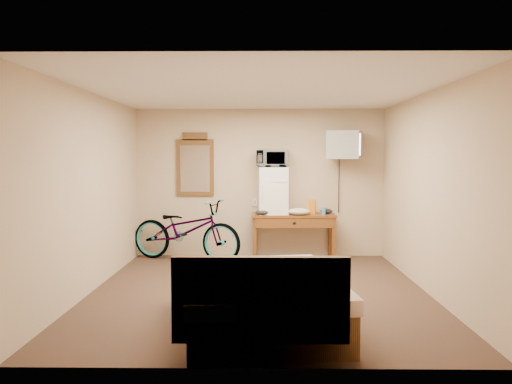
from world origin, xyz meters
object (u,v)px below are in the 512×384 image
at_px(desk, 294,221).
at_px(wall_mirror, 195,165).
at_px(bed, 261,299).
at_px(crt_television, 345,145).
at_px(bicycle, 186,230).
at_px(mini_fridge, 273,191).
at_px(blue_cup, 324,211).
at_px(microwave, 273,158).

height_order(desk, wall_mirror, wall_mirror).
bearing_deg(bed, crt_television, 68.19).
bearing_deg(bicycle, bed, -140.75).
xyz_separation_m(crt_television, bed, (-1.36, -3.40, -1.59)).
bearing_deg(mini_fridge, desk, -11.13).
bearing_deg(desk, blue_cup, -7.86).
bearing_deg(desk, wall_mirror, 170.64).
distance_m(desk, crt_television, 1.51).
relative_size(microwave, blue_cup, 4.14).
bearing_deg(desk, bicycle, -175.67).
height_order(desk, bed, bed).
distance_m(mini_fridge, bicycle, 1.56).
xyz_separation_m(microwave, bicycle, (-1.42, -0.20, -1.17)).
height_order(mini_fridge, blue_cup, mini_fridge).
bearing_deg(bicycle, desk, -67.19).
height_order(desk, blue_cup, blue_cup).
bearing_deg(microwave, bicycle, -168.87).
relative_size(mini_fridge, blue_cup, 6.20).
relative_size(microwave, crt_television, 0.78).
relative_size(crt_television, wall_mirror, 0.62).
bearing_deg(blue_cup, desk, 172.14).
distance_m(mini_fridge, wall_mirror, 1.39).
height_order(blue_cup, wall_mirror, wall_mirror).
bearing_deg(crt_television, blue_cup, -165.66).
relative_size(mini_fridge, bed, 0.37).
bearing_deg(wall_mirror, mini_fridge, -8.89).
bearing_deg(blue_cup, wall_mirror, 170.98).
distance_m(desk, blue_cup, 0.52).
relative_size(desk, bed, 0.66).
height_order(microwave, blue_cup, microwave).
xyz_separation_m(blue_cup, bed, (-1.02, -3.31, -0.52)).
xyz_separation_m(crt_television, wall_mirror, (-2.49, 0.25, -0.33)).
bearing_deg(mini_fridge, blue_cup, -9.23).
relative_size(microwave, bed, 0.25).
distance_m(desk, bicycle, 1.77).
relative_size(microwave, bicycle, 0.27).
bearing_deg(blue_cup, mini_fridge, 170.77).
bearing_deg(desk, crt_television, 1.47).
distance_m(mini_fridge, bed, 3.55).
relative_size(desk, mini_fridge, 1.79).
relative_size(desk, bicycle, 0.72).
xyz_separation_m(wall_mirror, bicycle, (-0.10, -0.41, -1.05)).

